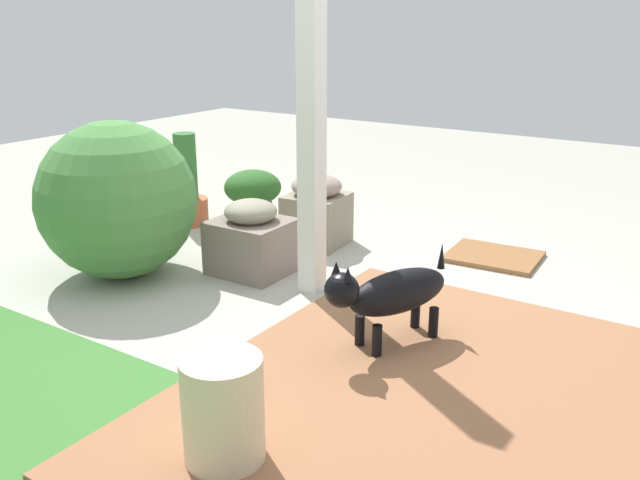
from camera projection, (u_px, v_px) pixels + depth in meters
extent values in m
plane|color=#ABAA9B|center=(332.00, 306.00, 3.72)|extent=(12.00, 12.00, 0.00)
cube|color=#996443|center=(417.00, 398.00, 2.81)|extent=(1.80, 2.40, 0.02)
cube|color=white|center=(311.00, 102.00, 3.60)|extent=(0.12, 0.12, 2.14)
cube|color=gray|center=(317.00, 220.00, 4.68)|extent=(0.41, 0.42, 0.35)
ellipsoid|color=gray|center=(317.00, 186.00, 4.60)|extent=(0.34, 0.34, 0.15)
cube|color=gray|center=(252.00, 246.00, 4.16)|extent=(0.46, 0.41, 0.33)
ellipsoid|color=gray|center=(251.00, 212.00, 4.09)|extent=(0.32, 0.32, 0.14)
sphere|color=#48833F|center=(117.00, 200.00, 4.03)|extent=(0.94, 0.94, 0.94)
cylinder|color=#AB5830|center=(254.00, 215.00, 5.05)|extent=(0.28, 0.28, 0.20)
ellipsoid|color=#295B21|center=(253.00, 187.00, 4.98)|extent=(0.42, 0.42, 0.25)
cylinder|color=#B25E3A|center=(188.00, 211.00, 5.16)|extent=(0.30, 0.30, 0.20)
cylinder|color=#356A31|center=(186.00, 166.00, 5.06)|extent=(0.16, 0.16, 0.49)
ellipsoid|color=black|center=(398.00, 292.00, 3.21)|extent=(0.39, 0.59, 0.21)
sphere|color=black|center=(342.00, 290.00, 3.01)|extent=(0.16, 0.16, 0.16)
cone|color=black|center=(348.00, 274.00, 2.95)|extent=(0.05, 0.05, 0.07)
cone|color=black|center=(336.00, 268.00, 3.02)|extent=(0.05, 0.05, 0.07)
cylinder|color=black|center=(377.00, 342.00, 3.12)|extent=(0.05, 0.05, 0.17)
cylinder|color=black|center=(360.00, 332.00, 3.23)|extent=(0.05, 0.05, 0.17)
cylinder|color=black|center=(433.00, 324.00, 3.31)|extent=(0.05, 0.05, 0.17)
cylinder|color=black|center=(415.00, 315.00, 3.41)|extent=(0.05, 0.05, 0.17)
cone|color=black|center=(442.00, 256.00, 3.31)|extent=(0.04, 0.04, 0.13)
cylinder|color=beige|center=(223.00, 411.00, 2.37)|extent=(0.29, 0.29, 0.40)
cube|color=#8E5E37|center=(494.00, 256.00, 4.44)|extent=(0.59, 0.50, 0.03)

